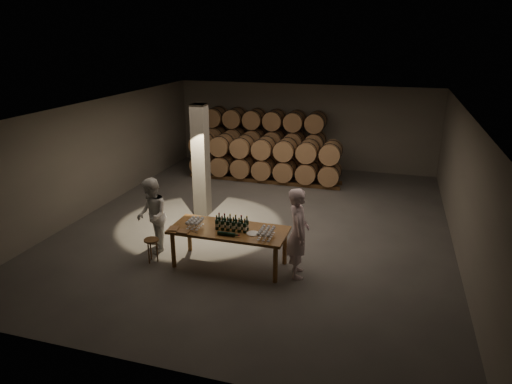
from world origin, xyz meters
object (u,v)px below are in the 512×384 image
(bottle_cluster, at_px, (232,225))
(person_woman, at_px, (152,215))
(notebook_near, at_px, (184,232))
(stool, at_px, (152,243))
(plate, at_px, (253,233))
(tasting_table, at_px, (229,233))
(person_man, at_px, (298,233))

(bottle_cluster, height_order, person_woman, person_woman)
(notebook_near, relative_size, person_woman, 0.14)
(person_woman, bearing_deg, notebook_near, 27.88)
(bottle_cluster, bearing_deg, stool, -169.99)
(plate, relative_size, notebook_near, 1.09)
(tasting_table, bearing_deg, stool, -168.99)
(bottle_cluster, distance_m, person_man, 1.48)
(person_man, bearing_deg, plate, 81.03)
(bottle_cluster, distance_m, stool, 1.95)
(plate, distance_m, stool, 2.41)
(notebook_near, xyz_separation_m, person_woman, (-1.12, 0.64, -0.00))
(person_woman, bearing_deg, plate, 51.20)
(stool, xyz_separation_m, person_woman, (-0.24, 0.53, 0.45))
(notebook_near, bearing_deg, plate, 13.88)
(plate, bearing_deg, tasting_table, 170.40)
(tasting_table, xyz_separation_m, person_woman, (-2.01, 0.19, 0.12))
(notebook_near, relative_size, stool, 0.46)
(person_woman, bearing_deg, person_man, 54.80)
(stool, xyz_separation_m, person_man, (3.32, 0.36, 0.54))
(tasting_table, xyz_separation_m, notebook_near, (-0.89, -0.45, 0.12))
(tasting_table, relative_size, notebook_near, 10.17)
(tasting_table, height_order, bottle_cluster, bottle_cluster)
(plate, height_order, stool, plate)
(plate, height_order, person_woman, person_woman)
(plate, relative_size, stool, 0.50)
(notebook_near, distance_m, person_woman, 1.29)
(bottle_cluster, xyz_separation_m, person_woman, (-2.09, 0.20, -0.11))
(person_man, height_order, person_woman, person_man)
(stool, bearing_deg, plate, 5.93)
(stool, relative_size, person_woman, 0.31)
(plate, xyz_separation_m, person_man, (0.97, 0.12, 0.09))
(plate, bearing_deg, bottle_cluster, 170.96)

